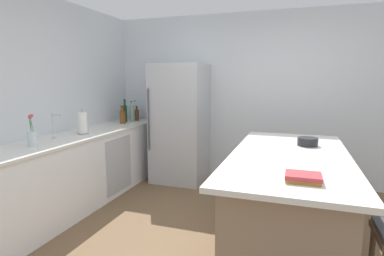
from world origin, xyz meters
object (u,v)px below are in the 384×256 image
at_px(wine_bottle, 125,113).
at_px(whiskey_bottle, 123,117).
at_px(flower_vase, 32,137).
at_px(soda_bottle, 135,112).
at_px(sink_faucet, 54,125).
at_px(paper_towel_roll, 83,123).
at_px(refrigerator, 180,123).
at_px(syrup_bottle, 137,115).
at_px(kitchen_island, 288,202).
at_px(cookbook_stack, 303,177).
at_px(gin_bottle, 132,113).
at_px(vinegar_bottle, 121,116).
at_px(mixing_bowl, 308,142).

bearing_deg(wine_bottle, whiskey_bottle, -69.98).
bearing_deg(flower_vase, soda_bottle, 91.62).
height_order(wine_bottle, whiskey_bottle, wine_bottle).
xyz_separation_m(sink_faucet, paper_towel_roll, (0.09, 0.39, -0.02)).
distance_m(refrigerator, syrup_bottle, 0.81).
height_order(kitchen_island, soda_bottle, soda_bottle).
relative_size(sink_faucet, paper_towel_roll, 0.96).
height_order(soda_bottle, cookbook_stack, soda_bottle).
bearing_deg(paper_towel_roll, cookbook_stack, -22.90).
height_order(kitchen_island, whiskey_bottle, whiskey_bottle).
relative_size(kitchen_island, gin_bottle, 6.70).
bearing_deg(gin_bottle, flower_vase, -89.60).
bearing_deg(sink_faucet, whiskey_bottle, 87.15).
xyz_separation_m(gin_bottle, vinegar_bottle, (-0.08, -0.19, -0.03)).
distance_m(kitchen_island, mixing_bowl, 0.68).
distance_m(syrup_bottle, whiskey_bottle, 0.38).
bearing_deg(vinegar_bottle, kitchen_island, -28.23).
height_order(flower_vase, syrup_bottle, flower_vase).
relative_size(sink_faucet, syrup_bottle, 1.24).
xyz_separation_m(gin_bottle, whiskey_bottle, (0.00, -0.28, -0.03)).
xyz_separation_m(sink_faucet, syrup_bottle, (0.11, 1.74, -0.06)).
bearing_deg(gin_bottle, vinegar_bottle, -112.49).
bearing_deg(sink_faucet, refrigerator, 61.58).
bearing_deg(whiskey_bottle, mixing_bowl, -18.05).
relative_size(flower_vase, soda_bottle, 1.03).
relative_size(sink_faucet, whiskey_bottle, 1.11).
bearing_deg(soda_bottle, vinegar_bottle, -94.25).
bearing_deg(paper_towel_roll, soda_bottle, 92.83).
height_order(gin_bottle, vinegar_bottle, gin_bottle).
distance_m(sink_faucet, syrup_bottle, 1.74).
xyz_separation_m(sink_faucet, gin_bottle, (0.07, 1.64, -0.02)).
bearing_deg(cookbook_stack, syrup_bottle, 136.52).
relative_size(whiskey_bottle, cookbook_stack, 1.17).
relative_size(paper_towel_roll, soda_bottle, 0.95).
bearing_deg(wine_bottle, gin_bottle, 56.05).
bearing_deg(cookbook_stack, vinegar_bottle, 141.29).
xyz_separation_m(paper_towel_roll, cookbook_stack, (2.61, -1.10, -0.09)).
bearing_deg(soda_bottle, wine_bottle, -93.13).
height_order(kitchen_island, wine_bottle, wine_bottle).
relative_size(flower_vase, cookbook_stack, 1.45).
height_order(soda_bottle, wine_bottle, wine_bottle).
bearing_deg(paper_towel_roll, gin_bottle, 91.05).
bearing_deg(flower_vase, gin_bottle, 90.40).
height_order(wine_bottle, cookbook_stack, wine_bottle).
distance_m(paper_towel_roll, wine_bottle, 1.16).
distance_m(refrigerator, cookbook_stack, 2.98).
height_order(paper_towel_roll, mixing_bowl, paper_towel_roll).
height_order(kitchen_island, mixing_bowl, mixing_bowl).
relative_size(flower_vase, gin_bottle, 1.02).
bearing_deg(soda_bottle, syrup_bottle, -49.33).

